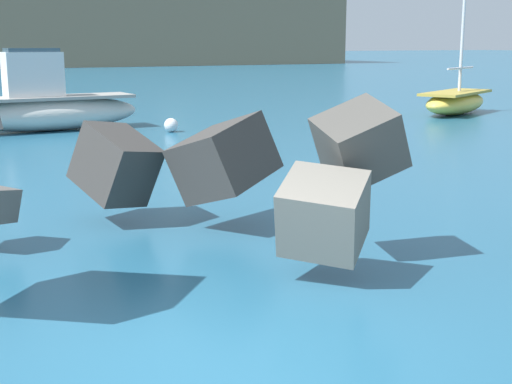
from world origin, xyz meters
name	(u,v)px	position (x,y,z in m)	size (l,w,h in m)	color
ground_plane	(213,367)	(0.00, 0.00, 0.00)	(400.00, 400.00, 0.00)	#235B7A
breakwater_jetty	(60,199)	(-0.83, 1.98, 1.20)	(32.62, 8.42, 3.01)	slate
boat_near_left	(456,101)	(17.40, 16.00, 0.52)	(4.72, 3.48, 6.74)	#EAC64C
boat_mid_centre	(46,105)	(2.05, 17.83, 0.81)	(5.87, 1.94, 2.60)	beige
mooring_buoy_middle	(171,125)	(5.46, 15.75, 0.22)	(0.44, 0.44, 0.44)	silver
headland_bluff	(30,20)	(15.12, 95.85, 5.79)	(76.41, 41.29, 11.55)	#847056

